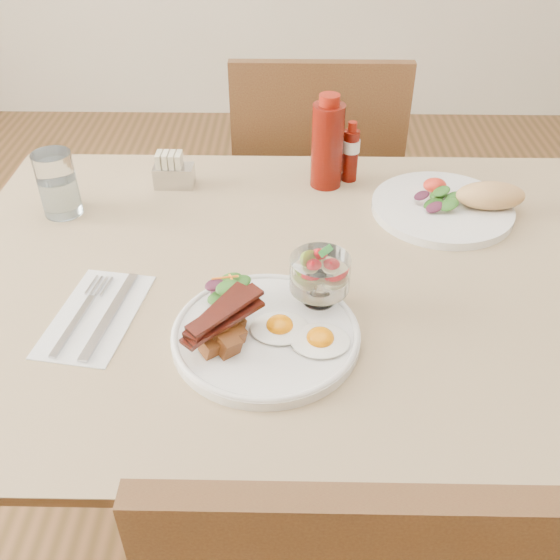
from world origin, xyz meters
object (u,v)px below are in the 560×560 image
Objects in this scene: main_plate at (266,335)px; hot_sauce_bottle at (351,152)px; sugar_caddy at (173,172)px; water_glass at (58,187)px; ketchup_bottle at (327,144)px; table at (326,312)px; fruit_cup at (320,274)px; second_plate at (454,204)px; chair_far at (314,195)px.

hot_sauce_bottle reaches higher than main_plate.
sugar_caddy is 0.23m from water_glass.
table is at bearing -91.19° from ketchup_bottle.
fruit_cup is 1.15× the size of sugar_caddy.
table is 0.18m from fruit_cup.
main_plate is 0.54m from water_glass.
ketchup_bottle is at bearing 88.81° from table.
fruit_cup is 0.49m from sugar_caddy.
hot_sauce_bottle is (0.06, 0.33, 0.15)m from table.
sugar_caddy is (-0.32, -0.01, -0.06)m from ketchup_bottle.
hot_sauce_bottle reaches higher than fruit_cup.
main_plate is at bearing -121.11° from table.
table is 4.48× the size of second_plate.
second_plate is at bearing 47.54° from fruit_cup.
main_plate is 2.17× the size of hot_sauce_bottle.
ketchup_bottle reaches higher than main_plate.
fruit_cup is 0.41m from second_plate.
fruit_cup is at bearing -100.36° from hot_sauce_bottle.
ketchup_bottle reaches higher than chair_far.
ketchup_bottle is 2.35× the size of sugar_caddy.
second_plate is 3.62× the size of sugar_caddy.
main_plate is at bearing -102.69° from ketchup_bottle.
chair_far is 0.58m from second_plate.
hot_sauce_bottle reaches higher than water_glass.
chair_far is 3.13× the size of second_plate.
chair_far is at bearing 91.05° from ketchup_bottle.
sugar_caddy reaches higher than table.
ketchup_bottle is at bearing -156.64° from hot_sauce_bottle.
water_glass is at bearing -165.67° from hot_sauce_bottle.
second_plate is 2.31× the size of hot_sauce_bottle.
fruit_cup is at bearing -93.91° from ketchup_bottle.
main_plate is at bearing -137.16° from fruit_cup.
second_plate reaches higher than table.
second_plate is (0.27, 0.30, -0.05)m from fruit_cup.
sugar_caddy is at bearing 170.36° from second_plate.
sugar_caddy is at bearing 114.11° from main_plate.
fruit_cup is (0.08, 0.07, 0.06)m from main_plate.
sugar_caddy is (-0.31, -0.37, 0.26)m from chair_far.
second_plate is at bearing -61.46° from chair_far.
fruit_cup is at bearing -132.46° from second_plate.
main_plate is 0.94× the size of second_plate.
second_plate is 0.57m from sugar_caddy.
hot_sauce_bottle is at bearing -80.28° from chair_far.
main_plate is (-0.10, -0.17, 0.10)m from table.
fruit_cup is 0.49× the size of ketchup_bottle.
table is at bearing -90.00° from chair_far.
chair_far reaches higher than hot_sauce_bottle.
table is at bearing -42.87° from sugar_caddy.
hot_sauce_bottle is at bearing 79.64° from fruit_cup.
water_glass reaches higher than second_plate.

